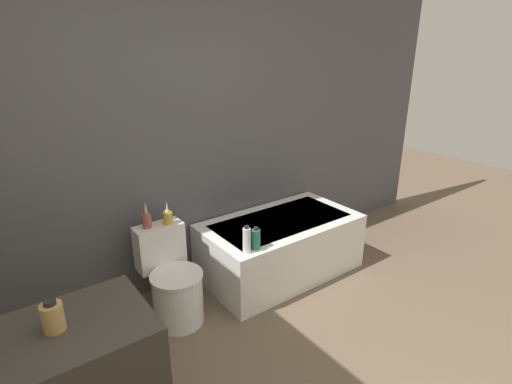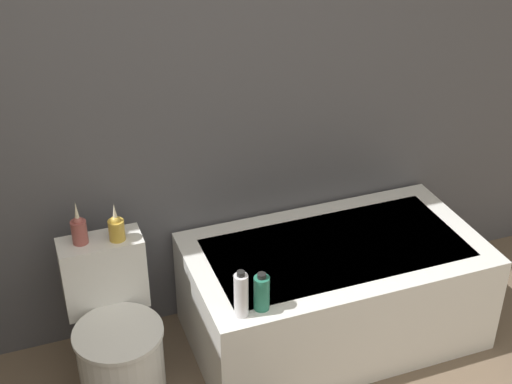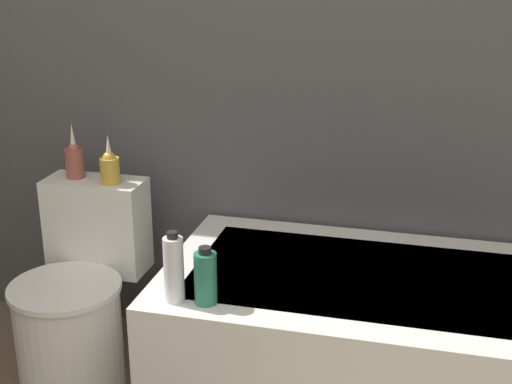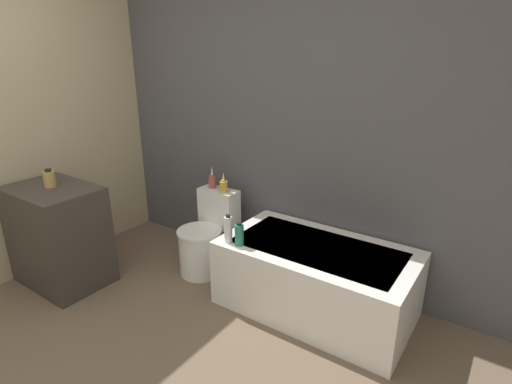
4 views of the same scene
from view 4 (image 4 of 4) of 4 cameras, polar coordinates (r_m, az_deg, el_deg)
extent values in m
cube|color=#4C4C51|center=(3.50, 0.30, 9.97)|extent=(6.40, 0.06, 2.60)
cube|color=tan|center=(3.89, -30.67, 8.27)|extent=(0.06, 6.40, 2.60)
cube|color=white|center=(3.11, 8.51, -12.09)|extent=(1.41, 0.78, 0.53)
cube|color=#B7BCC6|center=(2.98, 8.76, -7.88)|extent=(1.21, 0.58, 0.01)
cylinder|color=white|center=(3.60, -7.94, -8.56)|extent=(0.37, 0.37, 0.39)
cylinder|color=white|center=(3.51, -8.10, -5.58)|extent=(0.39, 0.39, 0.02)
cube|color=white|center=(3.65, -5.31, -2.29)|extent=(0.37, 0.17, 0.36)
cube|color=#38332D|center=(3.74, -26.29, -5.58)|extent=(0.76, 0.53, 0.85)
cylinder|color=tan|center=(3.59, -27.40, 1.64)|extent=(0.09, 0.09, 0.13)
cylinder|color=black|center=(3.58, -27.58, 2.77)|extent=(0.05, 0.05, 0.02)
cylinder|color=#994C47|center=(3.62, -6.27, 1.43)|extent=(0.07, 0.07, 0.11)
sphere|color=#994C47|center=(3.61, -6.30, 2.25)|extent=(0.04, 0.04, 0.04)
cone|color=beige|center=(3.59, -6.33, 3.00)|extent=(0.02, 0.02, 0.10)
cylinder|color=gold|center=(3.51, -4.65, 0.76)|extent=(0.07, 0.07, 0.10)
sphere|color=gold|center=(3.49, -4.68, 1.50)|extent=(0.05, 0.05, 0.05)
cone|color=beige|center=(3.48, -4.70, 2.18)|extent=(0.02, 0.02, 0.09)
cylinder|color=silver|center=(2.98, -3.99, -5.40)|extent=(0.06, 0.06, 0.20)
cylinder|color=black|center=(2.94, -4.04, -3.43)|extent=(0.03, 0.03, 0.02)
cylinder|color=#267259|center=(2.95, -2.41, -6.15)|extent=(0.07, 0.07, 0.16)
cylinder|color=black|center=(2.91, -2.43, -4.56)|extent=(0.04, 0.04, 0.02)
camera|label=1|loc=(3.23, -59.07, 12.63)|focal=28.00mm
camera|label=2|loc=(2.51, -62.93, 23.34)|focal=50.00mm
camera|label=3|loc=(1.10, -35.07, -2.11)|focal=50.00mm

